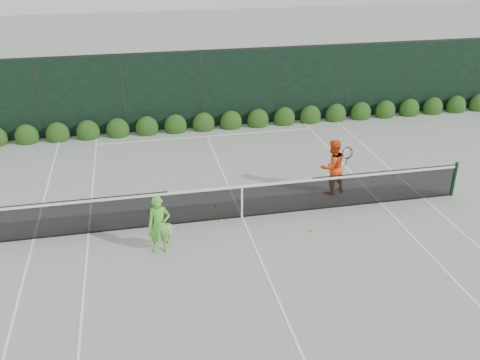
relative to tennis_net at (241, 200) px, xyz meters
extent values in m
plane|color=gray|center=(0.02, 0.00, -0.53)|extent=(80.00, 80.00, 0.00)
cylinder|color=#103217|center=(6.42, 0.00, 0.00)|extent=(0.10, 0.10, 1.07)
cube|color=black|center=(-4.18, 0.00, -0.02)|extent=(4.40, 0.01, 1.02)
cube|color=black|center=(0.02, 0.00, -0.05)|extent=(4.00, 0.01, 0.96)
cube|color=black|center=(4.22, 0.00, -0.02)|extent=(4.40, 0.01, 1.02)
cube|color=white|center=(0.02, 0.00, 0.41)|extent=(12.80, 0.03, 0.07)
cube|color=black|center=(0.02, 0.00, -0.51)|extent=(12.80, 0.02, 0.04)
cube|color=white|center=(0.02, 0.00, -0.07)|extent=(0.05, 0.03, 0.91)
imported|color=#5BC63A|center=(-2.29, -1.24, 0.22)|extent=(0.56, 0.38, 1.49)
torus|color=beige|center=(-2.09, -1.14, -0.01)|extent=(0.30, 0.04, 0.30)
cylinder|color=black|center=(-2.09, -1.14, -0.25)|extent=(0.10, 0.03, 0.30)
imported|color=#FA4E15|center=(2.96, 0.94, 0.31)|extent=(0.97, 0.85, 1.69)
torus|color=black|center=(3.31, 0.74, 0.81)|extent=(0.30, 0.08, 0.30)
cylinder|color=black|center=(3.31, 0.74, 0.57)|extent=(0.10, 0.03, 0.30)
cube|color=white|center=(-5.46, 0.00, -0.53)|extent=(0.06, 23.77, 0.01)
cube|color=white|center=(5.51, 0.00, -0.53)|extent=(0.06, 23.77, 0.01)
cube|color=white|center=(-4.09, 0.00, -0.53)|extent=(0.06, 23.77, 0.01)
cube|color=white|center=(4.14, 0.00, -0.53)|extent=(0.06, 23.77, 0.01)
cube|color=white|center=(0.02, 11.88, -0.53)|extent=(11.03, 0.06, 0.01)
cube|color=white|center=(0.02, 6.40, -0.53)|extent=(8.23, 0.06, 0.01)
cube|color=white|center=(0.02, 0.00, -0.53)|extent=(0.06, 12.80, 0.01)
cube|color=black|center=(0.02, 7.50, 0.97)|extent=(32.00, 0.06, 3.00)
cube|color=#262826|center=(0.02, 7.50, 2.50)|extent=(32.00, 0.06, 0.06)
cylinder|color=#262826|center=(-5.98, 7.50, 0.97)|extent=(0.08, 0.08, 3.00)
cylinder|color=#262826|center=(-2.98, 7.50, 0.97)|extent=(0.08, 0.08, 3.00)
cylinder|color=#262826|center=(0.02, 7.50, 0.97)|extent=(0.08, 0.08, 3.00)
cylinder|color=#262826|center=(3.02, 7.50, 0.97)|extent=(0.08, 0.08, 3.00)
cylinder|color=#262826|center=(6.02, 7.50, 0.97)|extent=(0.08, 0.08, 3.00)
cylinder|color=#262826|center=(9.02, 7.50, 0.97)|extent=(0.08, 0.08, 3.00)
cylinder|color=#262826|center=(12.02, 7.50, 0.97)|extent=(0.08, 0.08, 3.00)
ellipsoid|color=#14330E|center=(-6.58, 7.15, -0.30)|extent=(0.86, 0.65, 0.94)
ellipsoid|color=#14330E|center=(-5.48, 7.15, -0.30)|extent=(0.86, 0.65, 0.94)
ellipsoid|color=#14330E|center=(-4.38, 7.15, -0.30)|extent=(0.86, 0.65, 0.94)
ellipsoid|color=#14330E|center=(-3.28, 7.15, -0.30)|extent=(0.86, 0.65, 0.94)
ellipsoid|color=#14330E|center=(-2.18, 7.15, -0.30)|extent=(0.86, 0.65, 0.94)
ellipsoid|color=#14330E|center=(-1.08, 7.15, -0.30)|extent=(0.86, 0.65, 0.94)
ellipsoid|color=#14330E|center=(0.02, 7.15, -0.30)|extent=(0.86, 0.65, 0.94)
ellipsoid|color=#14330E|center=(1.12, 7.15, -0.30)|extent=(0.86, 0.65, 0.94)
ellipsoid|color=#14330E|center=(2.22, 7.15, -0.30)|extent=(0.86, 0.65, 0.94)
ellipsoid|color=#14330E|center=(3.32, 7.15, -0.30)|extent=(0.86, 0.65, 0.94)
ellipsoid|color=#14330E|center=(4.42, 7.15, -0.30)|extent=(0.86, 0.65, 0.94)
ellipsoid|color=#14330E|center=(5.52, 7.15, -0.30)|extent=(0.86, 0.65, 0.94)
ellipsoid|color=#14330E|center=(6.62, 7.15, -0.30)|extent=(0.86, 0.65, 0.94)
ellipsoid|color=#14330E|center=(7.72, 7.15, -0.30)|extent=(0.86, 0.65, 0.94)
ellipsoid|color=#14330E|center=(8.82, 7.15, -0.30)|extent=(0.86, 0.65, 0.94)
ellipsoid|color=#14330E|center=(9.92, 7.15, -0.30)|extent=(0.86, 0.65, 0.94)
ellipsoid|color=#14330E|center=(11.02, 7.15, -0.30)|extent=(0.86, 0.65, 0.94)
ellipsoid|color=#14330E|center=(12.12, 7.15, -0.30)|extent=(0.86, 0.65, 0.94)
sphere|color=#AEE132|center=(1.65, -1.13, -0.50)|extent=(0.07, 0.07, 0.07)
sphere|color=#AEE132|center=(-0.60, -0.12, -0.50)|extent=(0.07, 0.07, 0.07)
sphere|color=#AEE132|center=(-2.39, 1.19, -0.50)|extent=(0.07, 0.07, 0.07)
sphere|color=#AEE132|center=(-0.59, 0.74, -0.50)|extent=(0.07, 0.07, 0.07)
sphere|color=#AEE132|center=(-2.47, 0.92, -0.50)|extent=(0.07, 0.07, 0.07)
camera|label=1|loc=(-2.70, -12.59, 6.77)|focal=40.00mm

